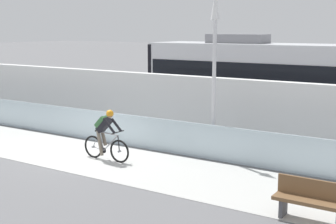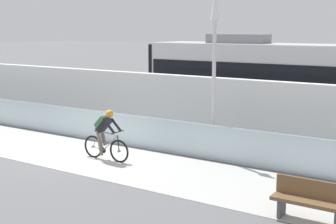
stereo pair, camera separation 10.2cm
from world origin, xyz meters
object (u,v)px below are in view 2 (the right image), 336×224
Objects in this scene: cyclist_on_bike at (105,135)px; bench at (311,200)px; tram at (284,85)px; lamp_post_antenna at (214,53)px.

cyclist_on_bike is 6.89m from bench.
tram is at bearing 65.20° from cyclist_on_bike.
cyclist_on_bike is 4.20m from lamp_post_antenna.
cyclist_on_bike is at bearing -140.46° from lamp_post_antenna.
tram is 2.13× the size of lamp_post_antenna.
tram is 6.91× the size of bench.
cyclist_on_bike is at bearing -114.80° from tram.
lamp_post_antenna is at bearing 140.44° from bench.
tram is 6.25× the size of cyclist_on_bike.
bench is at bearing -66.14° from tram.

